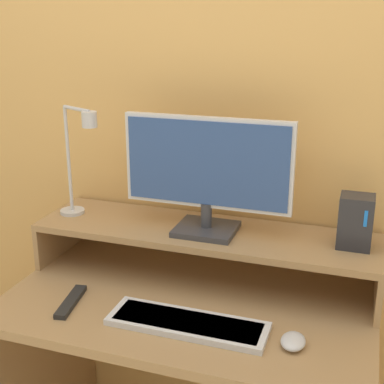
# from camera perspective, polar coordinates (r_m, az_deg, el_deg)

# --- Properties ---
(wall_back) EXTENTS (6.00, 0.05, 2.50)m
(wall_back) POSITION_cam_1_polar(r_m,az_deg,el_deg) (1.81, 3.22, 8.73)
(wall_back) COLOR #E5AD60
(wall_back) RESTS_ON ground_plane
(desk) EXTENTS (1.12, 0.64, 0.72)m
(desk) POSITION_cam_1_polar(r_m,az_deg,el_deg) (1.79, -0.48, -17.45)
(desk) COLOR #A87F51
(desk) RESTS_ON ground_plane
(monitor_shelf) EXTENTS (1.12, 0.30, 0.17)m
(monitor_shelf) POSITION_cam_1_polar(r_m,az_deg,el_deg) (1.75, 1.35, -4.79)
(monitor_shelf) COLOR #A87F51
(monitor_shelf) RESTS_ON desk
(monitor) EXTENTS (0.54, 0.17, 0.37)m
(monitor) POSITION_cam_1_polar(r_m,az_deg,el_deg) (1.66, 1.60, 2.19)
(monitor) COLOR #38383D
(monitor) RESTS_ON monitor_shelf
(desk_lamp) EXTENTS (0.19, 0.13, 0.38)m
(desk_lamp) POSITION_cam_1_polar(r_m,az_deg,el_deg) (1.82, -11.98, 3.69)
(desk_lamp) COLOR silver
(desk_lamp) RESTS_ON monitor_shelf
(router_dock) EXTENTS (0.10, 0.09, 0.16)m
(router_dock) POSITION_cam_1_polar(r_m,az_deg,el_deg) (1.66, 17.05, -3.03)
(router_dock) COLOR #28282D
(router_dock) RESTS_ON monitor_shelf
(keyboard) EXTENTS (0.45, 0.14, 0.02)m
(keyboard) POSITION_cam_1_polar(r_m,az_deg,el_deg) (1.54, -0.48, -13.83)
(keyboard) COLOR silver
(keyboard) RESTS_ON desk
(mouse) EXTENTS (0.07, 0.09, 0.03)m
(mouse) POSITION_cam_1_polar(r_m,az_deg,el_deg) (1.48, 10.73, -15.37)
(mouse) COLOR silver
(mouse) RESTS_ON desk
(remote_control) EXTENTS (0.07, 0.19, 0.02)m
(remote_control) POSITION_cam_1_polar(r_m,az_deg,el_deg) (1.69, -12.79, -11.33)
(remote_control) COLOR black
(remote_control) RESTS_ON desk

